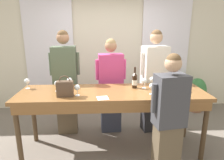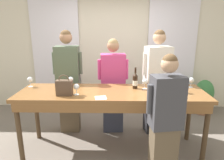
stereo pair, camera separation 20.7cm
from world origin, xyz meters
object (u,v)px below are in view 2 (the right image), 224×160
tasting_bar (112,98)px  wine_bottle (135,81)px  wine_glass_center_right (169,88)px  wine_glass_front_left (71,80)px  wine_glass_back_left (182,85)px  wine_glass_front_right (58,83)px  guest_olive_jacket (68,82)px  wine_glass_center_left (76,87)px  handbag (64,87)px  guest_cream_sweater (157,82)px  host_pouring (165,122)px  wine_glass_center_mid (151,87)px  guest_pink_top (113,86)px  wine_glass_near_host (153,80)px  potted_plant (204,95)px  wine_glass_front_mid (30,80)px  wine_glass_back_right (191,80)px  wine_glass_back_mid (145,82)px

tasting_bar → wine_bottle: size_ratio=8.32×
wine_glass_center_right → wine_glass_front_left: bearing=164.2°
wine_glass_front_left → wine_glass_back_left: same height
tasting_bar → wine_glass_front_right: size_ratio=17.32×
guest_olive_jacket → wine_glass_center_left: bearing=-69.1°
handbag → guest_cream_sweater: size_ratio=0.16×
wine_glass_center_left → wine_glass_center_right: size_ratio=1.00×
wine_glass_center_left → guest_cream_sweater: size_ratio=0.09×
wine_bottle → wine_glass_center_right: size_ratio=2.08×
handbag → wine_glass_front_right: (-0.15, 0.23, -0.00)m
wine_glass_center_left → wine_glass_front_left: bearing=112.9°
host_pouring → tasting_bar: bearing=134.2°
wine_glass_center_mid → guest_pink_top: guest_pink_top is taller
guest_pink_top → host_pouring: guest_pink_top is taller
wine_glass_center_right → wine_glass_back_left: (0.22, 0.15, -0.00)m
wine_glass_front_right → wine_glass_near_host: size_ratio=1.00×
potted_plant → host_pouring: bearing=-123.4°
handbag → wine_glass_center_mid: handbag is taller
handbag → guest_pink_top: (0.66, 0.80, -0.22)m
tasting_bar → wine_bottle: 0.45m
wine_glass_front_right → potted_plant: wine_glass_front_right is taller
wine_glass_center_right → guest_cream_sweater: size_ratio=0.09×
wine_glass_center_left → wine_glass_front_mid: bearing=155.5°
wine_glass_front_right → guest_pink_top: bearing=35.2°
wine_glass_front_mid → guest_cream_sweater: bearing=11.3°
guest_cream_sweater → wine_glass_center_right: bearing=-89.5°
wine_glass_center_right → wine_glass_back_left: same height
host_pouring → wine_glass_center_mid: bearing=99.5°
guest_pink_top → host_pouring: size_ratio=1.05×
wine_glass_center_left → tasting_bar: bearing=15.9°
wine_glass_back_right → tasting_bar: bearing=-168.8°
wine_glass_front_left → wine_glass_front_right: same height
wine_glass_center_left → guest_olive_jacket: (-0.30, 0.78, -0.15)m
wine_glass_front_left → wine_glass_back_mid: 1.16m
handbag → wine_glass_center_mid: (1.20, 0.03, -0.00)m
wine_glass_front_mid → wine_glass_near_host: same height
wine_glass_center_right → wine_glass_center_mid: bearing=173.6°
wine_bottle → wine_glass_near_host: (0.29, 0.06, -0.01)m
wine_bottle → wine_glass_near_host: 0.29m
tasting_bar → potted_plant: tasting_bar is taller
guest_olive_jacket → host_pouring: (1.43, -1.29, -0.11)m
host_pouring → wine_glass_near_host: bearing=89.5°
wine_glass_back_right → guest_pink_top: size_ratio=0.09×
tasting_bar → wine_glass_near_host: size_ratio=17.32×
wine_glass_front_right → guest_olive_jacket: (0.02, 0.57, -0.15)m
wine_glass_back_mid → guest_pink_top: 0.73m
guest_olive_jacket → guest_pink_top: size_ratio=1.08×
wine_glass_back_mid → wine_glass_back_right: same height
wine_glass_front_mid → wine_glass_back_mid: 1.80m
wine_glass_front_right → wine_glass_front_mid: bearing=162.0°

